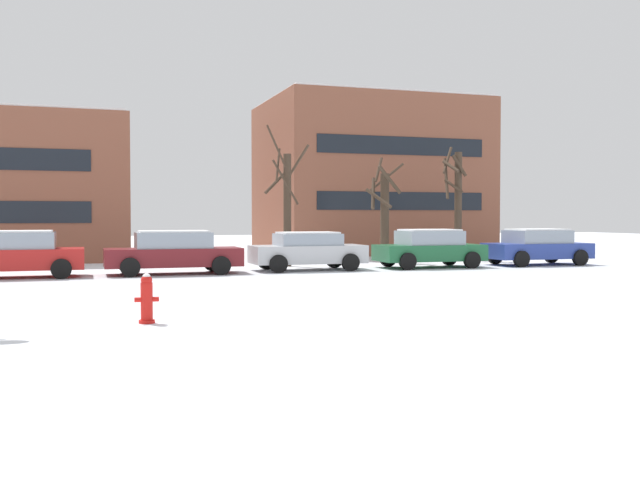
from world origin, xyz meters
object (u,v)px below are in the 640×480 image
(parked_car_red, at_px, (19,254))
(parked_car_maroon, at_px, (173,252))
(fire_hydrant, at_px, (147,298))
(parked_car_silver, at_px, (308,251))
(parked_car_blue, at_px, (537,247))
(parked_car_green, at_px, (429,248))

(parked_car_red, bearing_deg, parked_car_maroon, -0.88)
(fire_hydrant, relative_size, parked_car_red, 0.23)
(parked_car_red, distance_m, parked_car_maroon, 4.88)
(parked_car_red, relative_size, parked_car_silver, 0.96)
(parked_car_maroon, xyz_separation_m, parked_car_silver, (4.88, 0.22, -0.03))
(fire_hydrant, relative_size, parked_car_silver, 0.22)
(parked_car_maroon, relative_size, parked_car_silver, 1.11)
(parked_car_red, bearing_deg, parked_car_blue, 0.13)
(parked_car_blue, bearing_deg, parked_car_red, -179.87)
(fire_hydrant, bearing_deg, parked_car_maroon, 80.59)
(fire_hydrant, xyz_separation_m, parked_car_maroon, (1.89, 11.40, 0.29))
(parked_car_maroon, bearing_deg, parked_car_silver, 2.59)
(parked_car_silver, distance_m, parked_car_blue, 9.76)
(parked_car_maroon, relative_size, parked_car_green, 1.11)
(fire_hydrant, xyz_separation_m, parked_car_silver, (6.77, 11.62, 0.26))
(fire_hydrant, distance_m, parked_car_maroon, 11.56)
(parked_car_red, bearing_deg, parked_car_green, 0.05)
(parked_car_green, height_order, parked_car_blue, parked_car_green)
(fire_hydrant, xyz_separation_m, parked_car_green, (11.65, 11.49, 0.28))
(parked_car_red, distance_m, parked_car_blue, 19.52)
(parked_car_red, bearing_deg, parked_car_silver, 0.86)
(parked_car_green, bearing_deg, parked_car_blue, 0.35)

